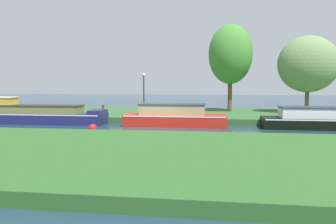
{
  "coord_description": "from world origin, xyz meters",
  "views": [
    {
      "loc": [
        3.82,
        -20.85,
        2.81
      ],
      "look_at": [
        0.66,
        1.2,
        0.9
      ],
      "focal_mm": 36.67,
      "sensor_mm": 36.0,
      "label": 1
    }
  ],
  "objects": [
    {
      "name": "navy_narrowboat",
      "position": [
        -8.53,
        1.2,
        0.6
      ],
      "size": [
        9.65,
        2.01,
        1.82
      ],
      "color": "navy",
      "rests_on": "ground_plane"
    },
    {
      "name": "lamp_post",
      "position": [
        -1.41,
        3.36,
        2.33
      ],
      "size": [
        0.24,
        0.24,
        3.1
      ],
      "color": "#333338",
      "rests_on": "riverbank_far"
    },
    {
      "name": "riverbank_far",
      "position": [
        0.0,
        7.0,
        0.2
      ],
      "size": [
        72.0,
        10.0,
        0.4
      ],
      "primitive_type": "cube",
      "color": "#325F2D",
      "rests_on": "ground_plane"
    },
    {
      "name": "ground_plane",
      "position": [
        0.0,
        0.0,
        0.0
      ],
      "size": [
        120.0,
        120.0,
        0.0
      ],
      "primitive_type": "plane",
      "color": "#21374A"
    },
    {
      "name": "mooring_post_far",
      "position": [
        8.71,
        2.56,
        0.69
      ],
      "size": [
        0.13,
        0.13,
        0.59
      ],
      "primitive_type": "cylinder",
      "color": "#422E25",
      "rests_on": "riverbank_far"
    },
    {
      "name": "mooring_post_near",
      "position": [
        -4.2,
        2.56,
        0.82
      ],
      "size": [
        0.17,
        0.17,
        0.84
      ],
      "primitive_type": "cylinder",
      "color": "brown",
      "rests_on": "riverbank_far"
    },
    {
      "name": "willow_tree_left",
      "position": [
        4.88,
        8.36,
        5.15
      ],
      "size": [
        3.63,
        3.72,
        7.24
      ],
      "color": "brown",
      "rests_on": "riverbank_far"
    },
    {
      "name": "red_cruiser",
      "position": [
        1.1,
        1.2,
        0.6
      ],
      "size": [
        6.6,
        2.12,
        1.45
      ],
      "color": "red",
      "rests_on": "ground_plane"
    },
    {
      "name": "channel_buoy",
      "position": [
        -3.13,
        -2.42,
        0.24
      ],
      "size": [
        0.48,
        0.48,
        0.48
      ],
      "primitive_type": "sphere",
      "color": "red",
      "rests_on": "ground_plane"
    },
    {
      "name": "black_barge",
      "position": [
        9.37,
        1.2,
        0.55
      ],
      "size": [
        5.38,
        2.26,
        1.33
      ],
      "color": "black",
      "rests_on": "ground_plane"
    },
    {
      "name": "riverbank_near",
      "position": [
        0.0,
        -9.0,
        0.2
      ],
      "size": [
        72.0,
        10.0,
        0.4
      ],
      "primitive_type": "cube",
      "color": "#2B5B26",
      "rests_on": "ground_plane"
    },
    {
      "name": "willow_tree_centre",
      "position": [
        10.92,
        7.73,
        4.27
      ],
      "size": [
        4.73,
        3.57,
        6.11
      ],
      "color": "brown",
      "rests_on": "riverbank_far"
    }
  ]
}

